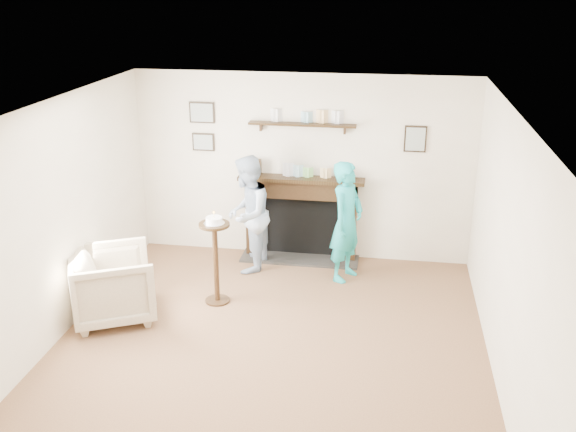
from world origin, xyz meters
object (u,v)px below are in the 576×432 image
object	(u,v)px
armchair	(117,317)
man	(249,268)
woman	(345,277)
pedestal_table	(215,247)

from	to	relation	value
armchair	man	world-z (taller)	man
armchair	woman	size ratio (longest dim) A/B	0.57
armchair	pedestal_table	world-z (taller)	pedestal_table
armchair	man	distance (m)	1.93
pedestal_table	woman	bearing A→B (deg)	31.54
armchair	pedestal_table	size ratio (longest dim) A/B	0.77
armchair	man	size ratio (longest dim) A/B	0.58
armchair	woman	bearing A→B (deg)	-86.39
armchair	man	bearing A→B (deg)	-65.21
pedestal_table	man	bearing A→B (deg)	79.83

